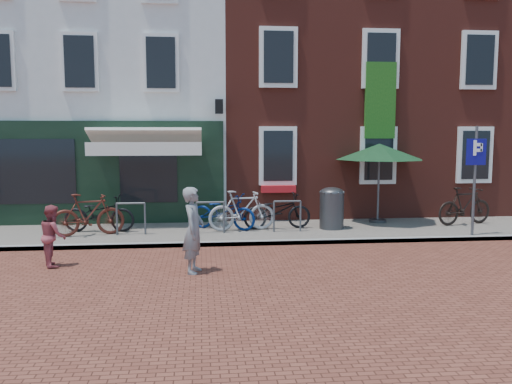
{
  "coord_description": "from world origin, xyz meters",
  "views": [
    {
      "loc": [
        -1.71,
        -12.31,
        2.69
      ],
      "look_at": [
        -0.4,
        0.43,
        1.24
      ],
      "focal_mm": 37.25,
      "sensor_mm": 36.0,
      "label": 1
    }
  ],
  "objects": [
    {
      "name": "bicycle_2",
      "position": [
        -1.15,
        1.7,
        0.58
      ],
      "size": [
        1.93,
        1.35,
        0.96
      ],
      "primitive_type": "imported",
      "rotation": [
        0.0,
        0.0,
        1.13
      ],
      "color": "#04194D",
      "rests_on": "sidewalk"
    },
    {
      "name": "parasol",
      "position": [
        3.34,
        2.4,
        2.22
      ],
      "size": [
        2.54,
        2.54,
        2.36
      ],
      "color": "#4C4C4F",
      "rests_on": "sidewalk"
    },
    {
      "name": "parking_sign",
      "position": [
        5.07,
        0.24,
        1.83
      ],
      "size": [
        0.5,
        0.08,
        2.74
      ],
      "color": "#4C4C4F",
      "rests_on": "sidewalk"
    },
    {
      "name": "bicycle_0",
      "position": [
        -4.37,
        1.69,
        0.58
      ],
      "size": [
        1.88,
        0.81,
        0.96
      ],
      "primitive_type": "imported",
      "rotation": [
        0.0,
        0.0,
        1.48
      ],
      "color": "black",
      "rests_on": "sidewalk"
    },
    {
      "name": "bicycle_1",
      "position": [
        -4.55,
        1.17,
        0.63
      ],
      "size": [
        1.84,
        0.92,
        1.07
      ],
      "primitive_type": "imported",
      "rotation": [
        0.0,
        0.0,
        1.82
      ],
      "color": "#4E1E15",
      "rests_on": "sidewalk"
    },
    {
      "name": "bicycle_4",
      "position": [
        0.3,
        1.64,
        0.58
      ],
      "size": [
        1.87,
        0.78,
        0.96
      ],
      "primitive_type": "imported",
      "rotation": [
        0.0,
        0.0,
        1.65
      ],
      "color": "black",
      "rests_on": "sidewalk"
    },
    {
      "name": "building_brick_right",
      "position": [
        8.0,
        7.0,
        5.0
      ],
      "size": [
        6.0,
        8.0,
        10.0
      ],
      "primitive_type": "cube",
      "color": "maroon",
      "rests_on": "ground"
    },
    {
      "name": "building_brick_mid",
      "position": [
        2.0,
        7.0,
        5.0
      ],
      "size": [
        6.0,
        8.0,
        10.0
      ],
      "primitive_type": "cube",
      "color": "maroon",
      "rests_on": "ground"
    },
    {
      "name": "boy",
      "position": [
        -4.7,
        -1.45,
        0.62
      ],
      "size": [
        0.67,
        0.74,
        1.24
      ],
      "primitive_type": "imported",
      "rotation": [
        0.0,
        0.0,
        1.97
      ],
      "color": "#9D4048",
      "rests_on": "ground"
    },
    {
      "name": "woman",
      "position": [
        -1.88,
        -2.25,
        0.83
      ],
      "size": [
        0.52,
        0.67,
        1.65
      ],
      "primitive_type": "imported",
      "rotation": [
        0.0,
        0.0,
        1.35
      ],
      "color": "gray",
      "rests_on": "ground"
    },
    {
      "name": "litter_bin",
      "position": [
        1.76,
        1.53,
        0.72
      ],
      "size": [
        0.65,
        0.65,
        1.19
      ],
      "color": "#3D3D40",
      "rests_on": "sidewalk"
    },
    {
      "name": "ground",
      "position": [
        0.0,
        0.0,
        0.0
      ],
      "size": [
        80.0,
        80.0,
        0.0
      ],
      "primitive_type": "plane",
      "color": "brown"
    },
    {
      "name": "sidewalk",
      "position": [
        1.0,
        1.5,
        0.05
      ],
      "size": [
        24.0,
        3.0,
        0.1
      ],
      "primitive_type": "cube",
      "color": "slate",
      "rests_on": "ground"
    },
    {
      "name": "building_stucco",
      "position": [
        -5.0,
        7.0,
        4.5
      ],
      "size": [
        8.0,
        8.0,
        9.0
      ],
      "primitive_type": "cube",
      "color": "silver",
      "rests_on": "ground"
    },
    {
      "name": "bicycle_3",
      "position": [
        -0.67,
        1.47,
        0.63
      ],
      "size": [
        1.83,
        0.74,
        1.07
      ],
      "primitive_type": "imported",
      "rotation": [
        0.0,
        0.0,
        1.71
      ],
      "color": "#A0A0A3",
      "rests_on": "sidewalk"
    },
    {
      "name": "bicycle_5",
      "position": [
        5.61,
        1.72,
        0.63
      ],
      "size": [
        1.84,
        0.92,
        1.07
      ],
      "primitive_type": "imported",
      "rotation": [
        0.0,
        0.0,
        1.82
      ],
      "color": "black",
      "rests_on": "sidewalk"
    }
  ]
}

